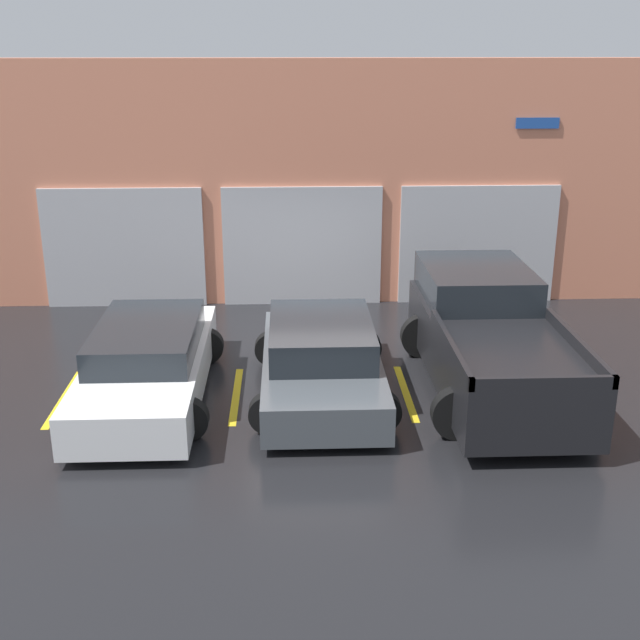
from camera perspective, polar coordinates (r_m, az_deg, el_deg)
ground_plane at (r=14.74m, az=-0.22°, el=-2.33°), size 28.00×28.00×0.00m
shophouse_building at (r=17.25m, az=-0.67°, el=9.49°), size 16.94×0.68×5.10m
pickup_truck at (r=13.36m, az=11.94°, el=-1.32°), size 2.51×5.13×1.73m
sedan_white at (r=13.03m, az=-12.13°, el=-3.03°), size 2.17×4.70×1.20m
sedan_side at (r=12.85m, az=0.09°, el=-2.91°), size 2.23×4.21×1.22m
parking_stripe_far_left at (r=13.53m, az=-17.77°, el=-5.32°), size 0.12×2.20×0.01m
parking_stripe_left at (r=13.06m, az=-5.99°, el=-5.35°), size 0.12×2.20×0.01m
parking_stripe_centre at (r=13.17m, az=6.12°, el=-5.14°), size 0.12×2.20×0.01m
parking_stripe_right at (r=13.84m, az=17.52°, el=-4.74°), size 0.12×2.20×0.01m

